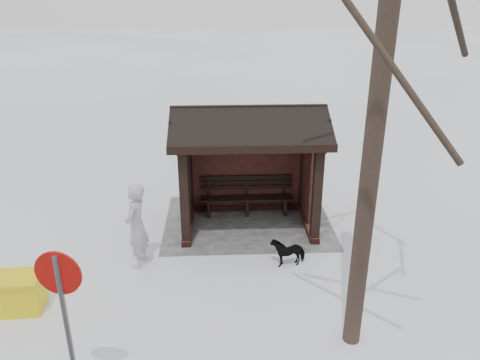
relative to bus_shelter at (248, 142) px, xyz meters
name	(u,v)px	position (x,y,z in m)	size (l,w,h in m)	color
ground	(248,225)	(0.00, 0.16, -2.17)	(120.00, 120.00, 0.00)	white
trampled_patch	(248,221)	(0.00, -0.04, -2.16)	(4.20, 3.20, 0.02)	gray
bus_shelter	(248,142)	(0.00, 0.00, 0.00)	(3.60, 2.40, 3.09)	#3B1B15
pedestrian	(136,226)	(2.47, 1.82, -1.23)	(0.68, 0.45, 1.87)	#ABA2BE
dog	(288,251)	(-0.75, 1.94, -1.86)	(0.33, 0.73, 0.61)	black
grit_bin	(17,293)	(4.48, 3.27, -1.80)	(0.96, 0.68, 0.72)	yellow
road_sign	(63,299)	(2.79, 5.44, -0.37)	(0.64, 0.15, 2.52)	slate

